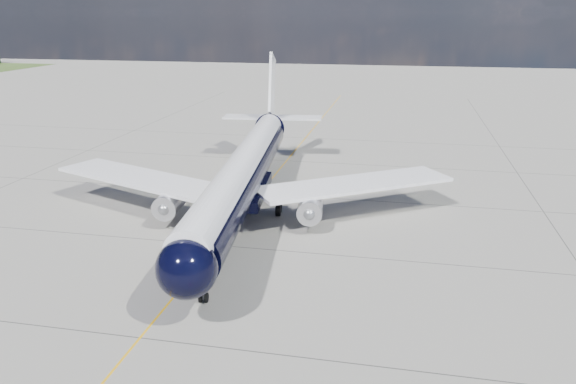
% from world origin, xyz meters
% --- Properties ---
extents(ground, '(320.00, 320.00, 0.00)m').
position_xyz_m(ground, '(0.00, 30.00, 0.00)').
color(ground, gray).
rests_on(ground, ground).
extents(taxiway_centerline, '(0.16, 160.00, 0.01)m').
position_xyz_m(taxiway_centerline, '(0.00, 25.00, 0.00)').
color(taxiway_centerline, '#F5AD0C').
rests_on(taxiway_centerline, ground).
extents(main_airliner, '(41.23, 50.45, 14.58)m').
position_xyz_m(main_airliner, '(0.34, 18.41, 4.52)').
color(main_airliner, black).
rests_on(main_airliner, ground).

